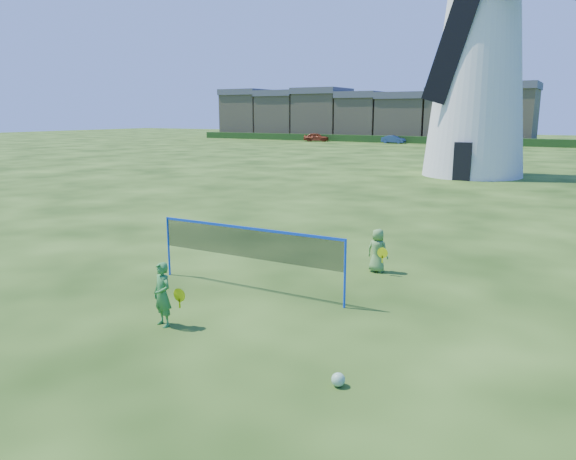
{
  "coord_description": "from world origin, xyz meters",
  "views": [
    {
      "loc": [
        6.24,
        -10.17,
        4.16
      ],
      "look_at": [
        0.2,
        0.5,
        1.5
      ],
      "focal_mm": 33.52,
      "sensor_mm": 36.0,
      "label": 1
    }
  ],
  "objects_px": {
    "player_boy": "(378,251)",
    "car_left": "(316,137)",
    "windmill": "(479,71)",
    "player_girl": "(163,295)",
    "badminton_net": "(248,244)",
    "play_ball": "(338,380)",
    "car_right": "(394,139)"
  },
  "relations": [
    {
      "from": "badminton_net",
      "to": "play_ball",
      "type": "height_order",
      "value": "badminton_net"
    },
    {
      "from": "player_boy",
      "to": "windmill",
      "type": "bearing_deg",
      "value": -80.36
    },
    {
      "from": "player_boy",
      "to": "play_ball",
      "type": "distance_m",
      "value": 6.43
    },
    {
      "from": "car_left",
      "to": "windmill",
      "type": "bearing_deg",
      "value": -152.43
    },
    {
      "from": "badminton_net",
      "to": "player_boy",
      "type": "bearing_deg",
      "value": 53.88
    },
    {
      "from": "car_left",
      "to": "car_right",
      "type": "relative_size",
      "value": 1.12
    },
    {
      "from": "player_girl",
      "to": "car_right",
      "type": "relative_size",
      "value": 0.39
    },
    {
      "from": "badminton_net",
      "to": "player_girl",
      "type": "distance_m",
      "value": 2.77
    },
    {
      "from": "car_right",
      "to": "badminton_net",
      "type": "bearing_deg",
      "value": -161.72
    },
    {
      "from": "windmill",
      "to": "car_left",
      "type": "distance_m",
      "value": 47.08
    },
    {
      "from": "badminton_net",
      "to": "player_boy",
      "type": "distance_m",
      "value": 3.7
    },
    {
      "from": "badminton_net",
      "to": "car_right",
      "type": "xyz_separation_m",
      "value": [
        -18.16,
        64.56,
        -0.58
      ]
    },
    {
      "from": "windmill",
      "to": "car_right",
      "type": "bearing_deg",
      "value": 115.99
    },
    {
      "from": "windmill",
      "to": "badminton_net",
      "type": "distance_m",
      "value": 28.42
    },
    {
      "from": "player_girl",
      "to": "car_right",
      "type": "xyz_separation_m",
      "value": [
        -17.92,
        67.27,
        -0.1
      ]
    },
    {
      "from": "player_boy",
      "to": "car_right",
      "type": "distance_m",
      "value": 64.87
    },
    {
      "from": "play_ball",
      "to": "badminton_net",
      "type": "bearing_deg",
      "value": 139.7
    },
    {
      "from": "play_ball",
      "to": "car_left",
      "type": "height_order",
      "value": "car_left"
    },
    {
      "from": "windmill",
      "to": "badminton_net",
      "type": "relative_size",
      "value": 4.09
    },
    {
      "from": "play_ball",
      "to": "player_boy",
      "type": "bearing_deg",
      "value": 104.99
    },
    {
      "from": "badminton_net",
      "to": "player_girl",
      "type": "height_order",
      "value": "badminton_net"
    },
    {
      "from": "player_boy",
      "to": "player_girl",
      "type": "bearing_deg",
      "value": 71.18
    },
    {
      "from": "player_boy",
      "to": "car_left",
      "type": "height_order",
      "value": "car_left"
    },
    {
      "from": "windmill",
      "to": "player_girl",
      "type": "bearing_deg",
      "value": -89.98
    },
    {
      "from": "play_ball",
      "to": "car_right",
      "type": "relative_size",
      "value": 0.07
    },
    {
      "from": "windmill",
      "to": "car_right",
      "type": "xyz_separation_m",
      "value": [
        -17.91,
        36.73,
        -6.35
      ]
    },
    {
      "from": "player_girl",
      "to": "player_boy",
      "type": "height_order",
      "value": "player_girl"
    },
    {
      "from": "car_left",
      "to": "car_right",
      "type": "height_order",
      "value": "car_left"
    },
    {
      "from": "player_boy",
      "to": "car_left",
      "type": "relative_size",
      "value": 0.31
    },
    {
      "from": "play_ball",
      "to": "windmill",
      "type": "bearing_deg",
      "value": 97.46
    },
    {
      "from": "player_boy",
      "to": "car_right",
      "type": "height_order",
      "value": "player_boy"
    },
    {
      "from": "player_girl",
      "to": "badminton_net",
      "type": "bearing_deg",
      "value": 100.95
    }
  ]
}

